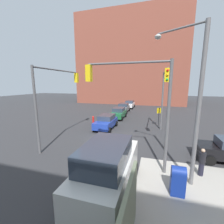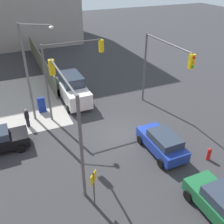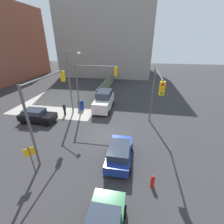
# 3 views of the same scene
# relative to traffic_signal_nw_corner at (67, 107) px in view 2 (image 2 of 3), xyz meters

# --- Properties ---
(ground_plane) EXTENTS (120.00, 120.00, 0.00)m
(ground_plane) POSITION_rel_traffic_signal_nw_corner_xyz_m (2.16, -4.50, -4.67)
(ground_plane) COLOR #333335
(construction_fence) EXTENTS (17.49, 0.12, 2.40)m
(construction_fence) POSITION_rel_traffic_signal_nw_corner_xyz_m (18.90, -1.30, -3.47)
(construction_fence) COLOR slate
(construction_fence) RESTS_ON ground
(traffic_signal_nw_corner) EXTENTS (6.08, 0.36, 6.50)m
(traffic_signal_nw_corner) POSITION_rel_traffic_signal_nw_corner_xyz_m (0.00, 0.00, 0.00)
(traffic_signal_nw_corner) COLOR #59595B
(traffic_signal_nw_corner) RESTS_ON ground
(traffic_signal_se_corner) EXTENTS (6.35, 0.36, 6.50)m
(traffic_signal_se_corner) POSITION_rel_traffic_signal_nw_corner_xyz_m (4.20, -9.00, 0.02)
(traffic_signal_se_corner) COLOR #59595B
(traffic_signal_se_corner) RESTS_ON ground
(traffic_signal_ne_corner) EXTENTS (0.36, 5.09, 6.50)m
(traffic_signal_ne_corner) POSITION_rel_traffic_signal_nw_corner_xyz_m (6.66, -1.93, -0.06)
(traffic_signal_ne_corner) COLOR #59595B
(traffic_signal_ne_corner) RESTS_ON ground
(street_lamp_corner) EXTENTS (1.60, 2.35, 8.00)m
(street_lamp_corner) POSITION_rel_traffic_signal_nw_corner_xyz_m (7.17, 0.98, 0.03)
(street_lamp_corner) COLOR slate
(street_lamp_corner) RESTS_ON ground
(warning_sign_two_way) EXTENTS (0.48, 0.48, 2.40)m
(warning_sign_two_way) POSITION_rel_traffic_signal_nw_corner_xyz_m (-3.24, -0.27, -3.03)
(warning_sign_two_way) COLOR #4C4C4C
(warning_sign_two_way) RESTS_ON ground
(mailbox_blue) EXTENTS (0.56, 0.64, 1.43)m
(mailbox_blue) POSITION_rel_traffic_signal_nw_corner_xyz_m (8.36, 0.50, -3.90)
(mailbox_blue) COLOR navy
(mailbox_blue) RESTS_ON ground
(fire_hydrant) EXTENTS (0.26, 0.26, 0.94)m
(fire_hydrant) POSITION_rel_traffic_signal_nw_corner_xyz_m (-2.84, -8.70, -4.18)
(fire_hydrant) COLOR red
(fire_hydrant) RESTS_ON ground
(sedan_green) EXTENTS (3.94, 2.02, 1.62)m
(sedan_green) POSITION_rel_traffic_signal_nw_corner_xyz_m (-6.48, -6.12, -3.82)
(sedan_green) COLOR #1E6638
(sedan_green) RESTS_ON ground
(hatchback_blue) EXTENTS (4.11, 2.02, 1.62)m
(hatchback_blue) POSITION_rel_traffic_signal_nw_corner_xyz_m (-0.87, -6.21, -3.82)
(hatchback_blue) COLOR #1E389E
(hatchback_blue) RESTS_ON ground
(van_white_delivery) EXTENTS (5.40, 2.32, 2.62)m
(van_white_delivery) POSITION_rel_traffic_signal_nw_corner_xyz_m (9.19, -2.70, -3.39)
(van_white_delivery) COLOR white
(van_white_delivery) RESTS_ON ground
(pedestrian_crossing) EXTENTS (0.36, 0.36, 1.63)m
(pedestrian_crossing) POSITION_rel_traffic_signal_nw_corner_xyz_m (6.36, 2.00, -3.82)
(pedestrian_crossing) COLOR black
(pedestrian_crossing) RESTS_ON ground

